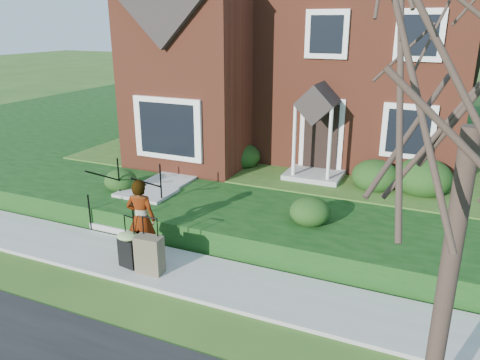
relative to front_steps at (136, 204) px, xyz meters
The scene contains 11 objects.
ground 3.14m from the front_steps, 36.42° to the right, with size 120.00×120.00×0.00m, color #2D5119.
sidewalk 3.14m from the front_steps, 36.42° to the right, with size 60.00×1.60×0.08m, color #9E9B93.
terrace 11.15m from the front_steps, 54.33° to the left, with size 44.00×20.00×0.60m, color #0E330E.
walkway 3.16m from the front_steps, 90.00° to the left, with size 1.20×6.00×0.06m, color #9E9B93.
main_house 9.41m from the front_steps, 73.56° to the left, with size 10.40×10.20×9.40m.
front_steps is the anchor object (origin of this frame).
foundation_shrubs 4.15m from the front_steps, 48.44° to the left, with size 9.97×4.41×1.05m.
woman 2.18m from the front_steps, 50.35° to the right, with size 0.64×0.42×1.76m, color #999999.
suitcase_black 2.52m from the front_steps, 57.59° to the right, with size 0.51×0.45×1.11m.
suitcase_olive 2.87m from the front_steps, 48.80° to the right, with size 0.57×0.34×1.19m.
tree_verge 9.03m from the front_steps, 27.81° to the right, with size 4.28×4.28×6.11m.
Camera 1 is at (4.49, -7.27, 4.93)m, focal length 35.00 mm.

